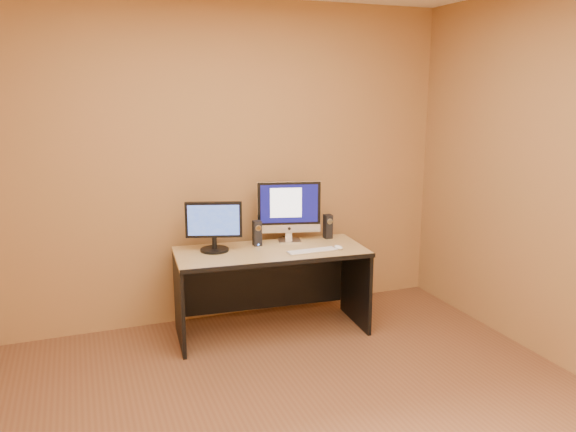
{
  "coord_description": "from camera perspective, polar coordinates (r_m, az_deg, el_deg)",
  "views": [
    {
      "loc": [
        -1.05,
        -2.44,
        1.88
      ],
      "look_at": [
        0.41,
        1.41,
        0.96
      ],
      "focal_mm": 35.0,
      "sensor_mm": 36.0,
      "label": 1
    }
  ],
  "objects": [
    {
      "name": "walls",
      "position": [
        2.72,
        2.51,
        0.29
      ],
      "size": [
        4.0,
        4.0,
        2.6
      ],
      "primitive_type": null,
      "color": "olive",
      "rests_on": "ground"
    },
    {
      "name": "desk",
      "position": [
        4.46,
        -1.69,
        -7.67
      ],
      "size": [
        1.51,
        0.75,
        0.68
      ],
      "primitive_type": null,
      "rotation": [
        0.0,
        0.0,
        -0.08
      ],
      "color": "tan",
      "rests_on": "ground"
    },
    {
      "name": "imac",
      "position": [
        4.55,
        0.14,
        0.51
      ],
      "size": [
        0.55,
        0.32,
        0.5
      ],
      "primitive_type": null,
      "rotation": [
        0.0,
        0.0,
        -0.25
      ],
      "color": "#B7B7BC",
      "rests_on": "desk"
    },
    {
      "name": "second_monitor",
      "position": [
        4.32,
        -7.53,
        -1.08
      ],
      "size": [
        0.48,
        0.34,
        0.38
      ],
      "primitive_type": null,
      "rotation": [
        0.0,
        0.0,
        -0.3
      ],
      "color": "black",
      "rests_on": "desk"
    },
    {
      "name": "speaker_left",
      "position": [
        4.46,
        -3.16,
        -1.76
      ],
      "size": [
        0.06,
        0.07,
        0.2
      ],
      "primitive_type": null,
      "rotation": [
        0.0,
        0.0,
        -0.0
      ],
      "color": "black",
      "rests_on": "desk"
    },
    {
      "name": "speaker_right",
      "position": [
        4.69,
        4.07,
        -1.07
      ],
      "size": [
        0.06,
        0.07,
        0.2
      ],
      "primitive_type": null,
      "rotation": [
        0.0,
        0.0,
        0.04
      ],
      "color": "black",
      "rests_on": "desk"
    },
    {
      "name": "keyboard",
      "position": [
        4.3,
        2.48,
        -3.56
      ],
      "size": [
        0.4,
        0.12,
        0.02
      ],
      "primitive_type": "cube",
      "rotation": [
        0.0,
        0.0,
        0.03
      ],
      "color": "silver",
      "rests_on": "desk"
    },
    {
      "name": "mouse",
      "position": [
        4.39,
        5.14,
        -3.18
      ],
      "size": [
        0.06,
        0.1,
        0.03
      ],
      "primitive_type": "ellipsoid",
      "rotation": [
        0.0,
        0.0,
        0.11
      ],
      "color": "white",
      "rests_on": "desk"
    },
    {
      "name": "cable_a",
      "position": [
        4.68,
        0.1,
        -2.29
      ],
      "size": [
        0.05,
        0.2,
        0.01
      ],
      "primitive_type": "cylinder",
      "rotation": [
        1.57,
        0.0,
        0.21
      ],
      "color": "black",
      "rests_on": "desk"
    },
    {
      "name": "cable_b",
      "position": [
        4.67,
        -0.33,
        -2.29
      ],
      "size": [
        0.08,
        0.15,
        0.01
      ],
      "primitive_type": "cylinder",
      "rotation": [
        1.57,
        0.0,
        -0.45
      ],
      "color": "black",
      "rests_on": "desk"
    }
  ]
}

